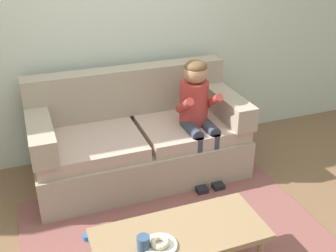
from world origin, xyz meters
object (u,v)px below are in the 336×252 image
(donut, at_px, (160,242))
(mug, at_px, (143,243))
(coffee_table, at_px, (180,237))
(toy_controller, at_px, (98,235))
(couch, at_px, (138,140))
(person_child, at_px, (197,109))

(donut, xyz_separation_m, mug, (-0.10, 0.02, 0.01))
(coffee_table, relative_size, toy_controller, 4.90)
(couch, relative_size, coffee_table, 1.72)
(couch, relative_size, mug, 21.21)
(couch, bearing_deg, toy_controller, -125.94)
(person_child, xyz_separation_m, donut, (-0.79, -1.24, -0.24))
(person_child, bearing_deg, donut, -122.65)
(donut, xyz_separation_m, toy_controller, (-0.27, 0.66, -0.41))
(mug, bearing_deg, person_child, 53.84)
(toy_controller, bearing_deg, mug, -42.38)
(coffee_table, relative_size, person_child, 1.01)
(couch, xyz_separation_m, person_child, (0.50, -0.21, 0.32))
(couch, bearing_deg, person_child, -22.65)
(coffee_table, xyz_separation_m, donut, (-0.16, -0.08, 0.08))
(person_child, relative_size, toy_controller, 4.87)
(person_child, height_order, toy_controller, person_child)
(person_child, bearing_deg, couch, 157.35)
(donut, height_order, mug, mug)
(couch, bearing_deg, mug, -105.43)
(donut, bearing_deg, toy_controller, 112.36)
(donut, distance_m, toy_controller, 0.83)
(coffee_table, bearing_deg, toy_controller, 126.55)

